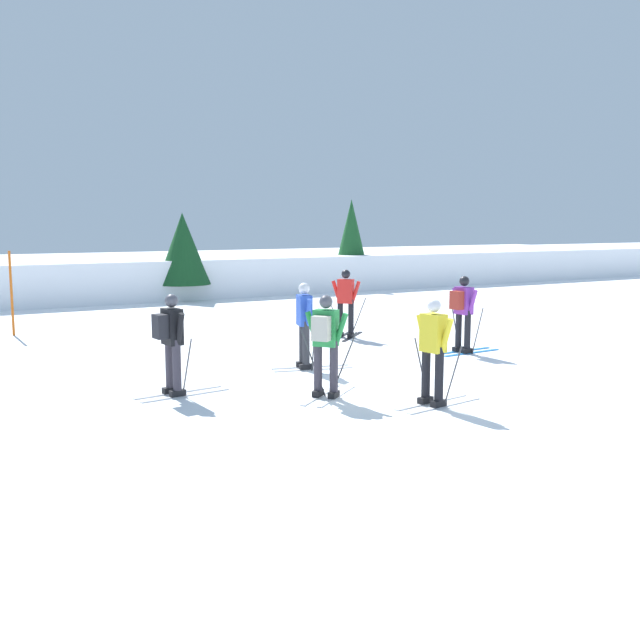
{
  "coord_description": "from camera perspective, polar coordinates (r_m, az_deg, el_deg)",
  "views": [
    {
      "loc": [
        -7.76,
        -9.84,
        2.89
      ],
      "look_at": [
        -0.66,
        2.92,
        0.9
      ],
      "focal_mm": 40.59,
      "sensor_mm": 36.0,
      "label": 1
    }
  ],
  "objects": [
    {
      "name": "ground_plane",
      "position": [
        12.86,
        8.99,
        -5.32
      ],
      "size": [
        120.0,
        120.0,
        0.0
      ],
      "primitive_type": "plane",
      "color": "white"
    },
    {
      "name": "skier_black",
      "position": [
        12.21,
        -11.65,
        -1.52
      ],
      "size": [
        1.64,
        1.0,
        1.71
      ],
      "color": "silver",
      "rests_on": "ground"
    },
    {
      "name": "skier_yellow",
      "position": [
        11.45,
        8.93,
        -2.26
      ],
      "size": [
        1.64,
        0.99,
        1.71
      ],
      "color": "silver",
      "rests_on": "ground"
    },
    {
      "name": "conifer_far_right",
      "position": [
        31.28,
        2.49,
        6.48
      ],
      "size": [
        1.57,
        1.57,
        3.85
      ],
      "color": "#513823",
      "rests_on": "ground"
    },
    {
      "name": "skier_blue",
      "position": [
        14.19,
        -1.21,
        -0.24
      ],
      "size": [
        1.64,
        0.98,
        1.71
      ],
      "color": "silver",
      "rests_on": "ground"
    },
    {
      "name": "skier_purple",
      "position": [
        16.21,
        11.19,
        0.75
      ],
      "size": [
        1.62,
        1.0,
        1.71
      ],
      "color": "#237AC6",
      "rests_on": "ground"
    },
    {
      "name": "far_snow_ridge",
      "position": [
        30.22,
        -14.13,
        3.44
      ],
      "size": [
        80.0,
        7.43,
        1.48
      ],
      "primitive_type": "cube",
      "color": "white",
      "rests_on": "ground"
    },
    {
      "name": "skier_red",
      "position": [
        18.08,
        2.04,
        1.48
      ],
      "size": [
        1.43,
        1.35,
        1.71
      ],
      "color": "black",
      "rests_on": "ground"
    },
    {
      "name": "conifer_far_left",
      "position": [
        27.19,
        -10.75,
        5.54
      ],
      "size": [
        2.0,
        2.0,
        3.22
      ],
      "color": "#513823",
      "rests_on": "ground"
    },
    {
      "name": "skier_green",
      "position": [
        11.8,
        0.43,
        -1.68
      ],
      "size": [
        1.48,
        1.29,
        1.71
      ],
      "color": "silver",
      "rests_on": "ground"
    },
    {
      "name": "trail_marker_pole",
      "position": [
        19.97,
        -23.15,
        1.94
      ],
      "size": [
        0.06,
        0.06,
        2.16
      ],
      "primitive_type": "cylinder",
      "color": "#C65614",
      "rests_on": "ground"
    }
  ]
}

